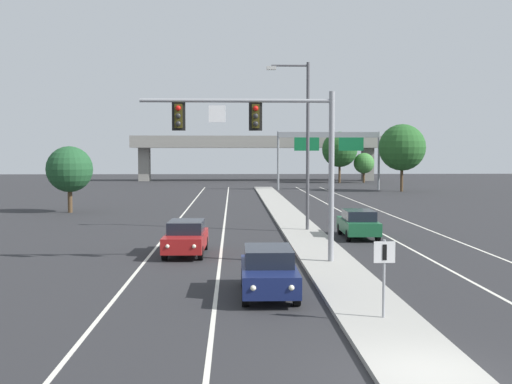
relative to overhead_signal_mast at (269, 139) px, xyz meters
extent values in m
plane|color=#28282B|center=(2.59, -13.74, -5.37)|extent=(260.00, 260.00, 0.00)
cube|color=#9E9B93|center=(2.59, 4.26, -5.29)|extent=(2.40, 110.00, 0.15)
cube|color=silver|center=(-2.11, 11.26, -5.36)|extent=(0.14, 100.00, 0.01)
cube|color=silver|center=(7.29, 11.26, -5.36)|extent=(0.14, 100.00, 0.01)
cube|color=silver|center=(-5.41, 11.26, -5.36)|extent=(0.14, 100.00, 0.01)
cube|color=silver|center=(10.59, 11.26, -5.36)|extent=(0.14, 100.00, 0.01)
cylinder|color=gray|center=(2.64, 0.01, -1.62)|extent=(0.24, 0.24, 7.20)
cylinder|color=gray|center=(-1.39, 0.01, 1.58)|extent=(8.05, 0.16, 0.16)
cube|color=black|center=(-0.58, 0.05, 0.93)|extent=(0.56, 0.06, 1.20)
cube|color=#38330F|center=(-0.58, 0.01, 0.93)|extent=(0.32, 0.32, 1.00)
sphere|color=red|center=(-0.58, -0.16, 1.25)|extent=(0.22, 0.22, 0.22)
sphere|color=#282828|center=(-0.58, -0.16, 0.93)|extent=(0.22, 0.22, 0.22)
sphere|color=#282828|center=(-0.58, -0.16, 0.61)|extent=(0.22, 0.22, 0.22)
cube|color=black|center=(-3.80, 0.05, 0.93)|extent=(0.56, 0.06, 1.20)
cube|color=#38330F|center=(-3.80, 0.01, 0.93)|extent=(0.32, 0.32, 1.00)
sphere|color=red|center=(-3.80, -0.16, 1.25)|extent=(0.22, 0.22, 0.22)
sphere|color=#282828|center=(-3.80, -0.16, 0.93)|extent=(0.22, 0.22, 0.22)
sphere|color=#282828|center=(-3.80, -0.16, 0.61)|extent=(0.22, 0.22, 0.22)
cube|color=white|center=(-2.19, -0.01, 1.03)|extent=(0.70, 0.04, 0.70)
cylinder|color=gray|center=(2.68, -9.25, -4.12)|extent=(0.08, 0.08, 2.20)
cube|color=white|center=(2.68, -9.28, -3.37)|extent=(0.60, 0.03, 0.60)
cube|color=black|center=(2.68, -9.30, -3.37)|extent=(0.12, 0.01, 0.44)
cylinder|color=#4C4C51|center=(2.96, 11.18, -0.22)|extent=(0.20, 0.20, 10.00)
cylinder|color=#4C4C51|center=(1.86, 11.18, 4.58)|extent=(2.20, 0.12, 0.12)
cube|color=#B7B7B2|center=(0.76, 11.18, 4.43)|extent=(0.56, 0.28, 0.20)
cube|color=#141E4C|center=(-0.35, -5.72, -4.70)|extent=(1.83, 4.41, 0.70)
cube|color=black|center=(-0.35, -5.50, -4.07)|extent=(1.60, 2.39, 0.56)
sphere|color=#EAE5C6|center=(0.21, -7.91, -4.65)|extent=(0.18, 0.18, 0.18)
sphere|color=#EAE5C6|center=(-0.94, -7.90, -4.65)|extent=(0.18, 0.18, 0.18)
cylinder|color=black|center=(0.44, -7.23, -5.05)|extent=(0.22, 0.64, 0.64)
cylinder|color=black|center=(-1.16, -7.22, -5.05)|extent=(0.22, 0.64, 0.64)
cylinder|color=black|center=(0.46, -4.23, -5.05)|extent=(0.22, 0.64, 0.64)
cylinder|color=black|center=(-1.14, -4.22, -5.05)|extent=(0.22, 0.64, 0.64)
cube|color=maroon|center=(-3.74, 2.85, -4.70)|extent=(1.92, 4.45, 0.70)
cube|color=black|center=(-3.74, 3.07, -4.07)|extent=(1.65, 2.42, 0.56)
sphere|color=#EAE5C6|center=(-3.23, 0.66, -4.65)|extent=(0.18, 0.18, 0.18)
sphere|color=#EAE5C6|center=(-4.38, 0.69, -4.65)|extent=(0.18, 0.18, 0.18)
cylinder|color=black|center=(-2.99, 1.33, -5.05)|extent=(0.24, 0.65, 0.64)
cylinder|color=black|center=(-4.59, 1.38, -5.05)|extent=(0.24, 0.65, 0.64)
cylinder|color=black|center=(-2.90, 4.33, -5.05)|extent=(0.24, 0.65, 0.64)
cylinder|color=black|center=(-4.50, 4.37, -5.05)|extent=(0.24, 0.65, 0.64)
cube|color=#195633|center=(5.50, 8.46, -4.70)|extent=(1.89, 4.43, 0.70)
cube|color=black|center=(5.49, 8.24, -4.07)|extent=(1.63, 2.41, 0.56)
sphere|color=#EAE5C6|center=(4.96, 10.65, -4.65)|extent=(0.18, 0.18, 0.18)
sphere|color=#EAE5C6|center=(6.12, 10.62, -4.65)|extent=(0.18, 0.18, 0.18)
cylinder|color=black|center=(4.73, 9.97, -5.05)|extent=(0.23, 0.64, 0.64)
cylinder|color=black|center=(6.33, 9.94, -5.05)|extent=(0.23, 0.64, 0.64)
cylinder|color=black|center=(4.67, 6.97, -5.05)|extent=(0.23, 0.64, 0.64)
cylinder|color=black|center=(6.27, 6.94, -5.05)|extent=(0.23, 0.64, 0.64)
cylinder|color=gray|center=(4.29, 54.17, -1.62)|extent=(0.28, 0.28, 7.50)
cylinder|color=gray|center=(17.29, 54.17, -1.62)|extent=(0.28, 0.28, 7.50)
cube|color=gray|center=(10.79, 54.17, 1.73)|extent=(13.00, 0.36, 0.70)
cube|color=#0F6033|center=(7.93, 53.97, 0.53)|extent=(3.20, 0.08, 1.70)
cube|color=#0F6033|center=(13.65, 53.97, 0.53)|extent=(3.20, 0.08, 1.70)
cube|color=gray|center=(2.59, 81.82, 0.83)|extent=(42.40, 6.40, 1.10)
cube|color=gray|center=(2.59, 78.82, 1.83)|extent=(42.40, 0.36, 0.90)
cube|color=gray|center=(-16.61, 81.82, -2.54)|extent=(1.80, 2.40, 5.65)
cube|color=gray|center=(21.79, 81.82, -2.54)|extent=(1.80, 2.40, 5.65)
cylinder|color=#4C3823|center=(-14.56, 24.22, -4.37)|extent=(0.36, 0.36, 2.01)
sphere|color=#1E4C28|center=(-14.56, 24.22, -1.89)|extent=(3.67, 3.67, 3.67)
cylinder|color=#4C3823|center=(15.50, 73.47, -3.83)|extent=(0.36, 0.36, 3.09)
sphere|color=#235623|center=(15.50, 73.47, -0.02)|extent=(5.65, 5.65, 5.65)
cylinder|color=#4C3823|center=(19.37, 50.70, -3.80)|extent=(0.36, 0.36, 3.15)
sphere|color=#235623|center=(19.37, 50.70, 0.08)|extent=(5.75, 5.75, 5.75)
cylinder|color=#4C3823|center=(19.53, 74.07, -4.47)|extent=(0.36, 0.36, 1.81)
sphere|color=#387533|center=(19.53, 74.07, -2.24)|extent=(3.30, 3.30, 3.30)
camera|label=1|loc=(-1.55, -26.58, -0.61)|focal=44.31mm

